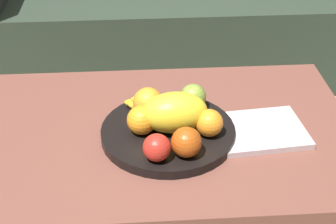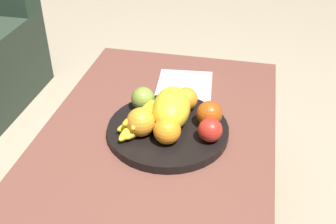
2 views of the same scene
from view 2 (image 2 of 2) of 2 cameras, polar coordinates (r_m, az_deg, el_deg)
The scene contains 11 objects.
coffee_table at distance 1.18m, azimuth -1.99°, elevation -5.96°, with size 1.09×0.66×0.44m.
fruit_bowl at distance 1.18m, azimuth 0.00°, elevation -2.51°, with size 0.34×0.34×0.03m, color black.
melon_large_front at distance 1.15m, azimuth 0.49°, elevation 0.50°, with size 0.16×0.10×0.10m, color yellow.
orange_front at distance 1.12m, azimuth -3.76°, elevation -1.40°, with size 0.08×0.08×0.08m, color orange.
orange_left at distance 1.09m, azimuth -0.12°, elevation -2.55°, with size 0.07×0.07×0.07m, color orange.
orange_right at distance 1.23m, azimuth 2.48°, elevation 1.79°, with size 0.07×0.07×0.07m, color orange.
apple_front at distance 1.23m, azimuth -3.45°, elevation 1.83°, with size 0.07×0.07×0.07m, color olive.
apple_left at distance 1.11m, azimuth 5.80°, elevation -2.47°, with size 0.07×0.07×0.07m, color red.
apple_right at distance 1.16m, azimuth 5.69°, elevation -0.25°, with size 0.07×0.07×0.07m, color #AB4712.
banana_bunch at distance 1.15m, azimuth -3.65°, elevation -1.16°, with size 0.17×0.14×0.06m.
magazine at distance 1.36m, azimuth 2.16°, elevation 2.92°, with size 0.25×0.18×0.02m, color beige.
Camera 2 is at (-0.87, -0.23, 1.16)m, focal length 44.46 mm.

